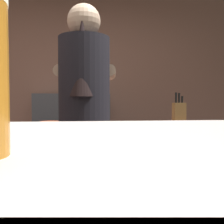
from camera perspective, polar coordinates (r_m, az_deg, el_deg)
name	(u,v)px	position (r m, az deg, el deg)	size (l,w,h in m)	color
wall_back	(80,86)	(3.58, -7.22, 5.79)	(5.20, 0.10, 2.70)	brown
prep_counter	(118,179)	(2.27, 1.45, -14.87)	(2.10, 0.60, 0.92)	brown
back_shelf	(73,142)	(3.34, -8.90, -6.60)	(0.95, 0.36, 1.23)	#3A3B3F
bartender	(84,117)	(1.69, -6.28, -1.11)	(0.46, 0.53, 1.78)	#242B2F
knife_block	(179,114)	(2.26, 14.87, -0.35)	(0.10, 0.08, 0.29)	olive
mixing_bowl	(50,124)	(2.14, -13.73, -2.71)	(0.17, 0.17, 0.05)	#C85431
chefs_knife	(118,126)	(2.13, 1.34, -3.20)	(0.24, 0.03, 0.01)	silver
bottle_hot_sauce	(61,86)	(3.26, -11.34, 5.83)	(0.05, 0.05, 0.26)	black
bottle_vinegar	(87,86)	(3.29, -5.66, 5.79)	(0.07, 0.07, 0.26)	#D4C288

